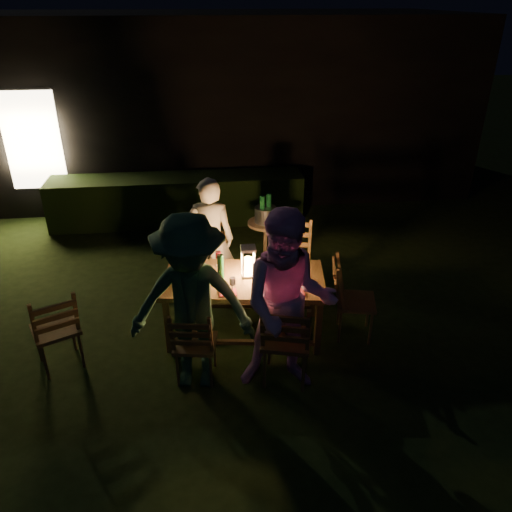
{
  "coord_description": "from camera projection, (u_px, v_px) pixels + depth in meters",
  "views": [
    {
      "loc": [
        -0.09,
        -4.28,
        3.47
      ],
      "look_at": [
        0.48,
        0.66,
        0.86
      ],
      "focal_mm": 35.0,
      "sensor_mm": 36.0,
      "label": 1
    }
  ],
  "objects": [
    {
      "name": "plate_near_right",
      "position": [
        286.0,
        288.0,
        5.24
      ],
      "size": [
        0.25,
        0.25,
        0.01
      ],
      "primitive_type": "cylinder",
      "color": "white",
      "rests_on": "dining_table"
    },
    {
      "name": "chair_end",
      "position": [
        353.0,
        313.0,
        5.62
      ],
      "size": [
        0.55,
        0.53,
        0.97
      ],
      "rotation": [
        0.0,
        0.0,
        -1.8
      ],
      "color": "#54371C",
      "rests_on": "ground"
    },
    {
      "name": "person_house_side",
      "position": [
        210.0,
        239.0,
        6.15
      ],
      "size": [
        0.63,
        0.46,
        1.6
      ],
      "primitive_type": "imported",
      "rotation": [
        0.0,
        0.0,
        3.0
      ],
      "color": "beige",
      "rests_on": "ground"
    },
    {
      "name": "chair_spare",
      "position": [
        59.0,
        342.0,
        5.14
      ],
      "size": [
        0.6,
        0.61,
        0.98
      ],
      "rotation": [
        0.0,
        0.0,
        0.44
      ],
      "color": "#54371C",
      "rests_on": "ground"
    },
    {
      "name": "wineglass_c",
      "position": [
        271.0,
        284.0,
        5.15
      ],
      "size": [
        0.06,
        0.06,
        0.18
      ],
      "primitive_type": null,
      "color": "#59070F",
      "rests_on": "dining_table"
    },
    {
      "name": "plate_far_right",
      "position": [
        284.0,
        268.0,
        5.63
      ],
      "size": [
        0.25,
        0.25,
        0.01
      ],
      "primitive_type": "cylinder",
      "color": "white",
      "rests_on": "dining_table"
    },
    {
      "name": "side_table",
      "position": [
        265.0,
        227.0,
        6.98
      ],
      "size": [
        0.5,
        0.5,
        0.67
      ],
      "color": "brown",
      "rests_on": "ground"
    },
    {
      "name": "ice_bucket",
      "position": [
        265.0,
        215.0,
        6.89
      ],
      "size": [
        0.3,
        0.3,
        0.22
      ],
      "primitive_type": "cylinder",
      "color": "#A5A8AD",
      "rests_on": "side_table"
    },
    {
      "name": "plate_near_left",
      "position": [
        191.0,
        287.0,
        5.26
      ],
      "size": [
        0.25,
        0.25,
        0.01
      ],
      "primitive_type": "cylinder",
      "color": "white",
      "rests_on": "dining_table"
    },
    {
      "name": "napkin_left",
      "position": [
        228.0,
        293.0,
        5.16
      ],
      "size": [
        0.18,
        0.14,
        0.01
      ],
      "primitive_type": "cube",
      "color": "red",
      "rests_on": "dining_table"
    },
    {
      "name": "dining_table",
      "position": [
        244.0,
        284.0,
        5.48
      ],
      "size": [
        1.86,
        1.11,
        0.73
      ],
      "rotation": [
        0.0,
        0.0,
        -0.14
      ],
      "color": "#54371C",
      "rests_on": "ground"
    },
    {
      "name": "chair_far_left",
      "position": [
        211.0,
        276.0,
        6.33
      ],
      "size": [
        0.48,
        0.51,
        1.03
      ],
      "rotation": [
        0.0,
        0.0,
        3.1
      ],
      "color": "#54371C",
      "rests_on": "ground"
    },
    {
      "name": "bottle_bucket_a",
      "position": [
        262.0,
        213.0,
        6.83
      ],
      "size": [
        0.07,
        0.07,
        0.32
      ],
      "primitive_type": "cylinder",
      "color": "#0F471E",
      "rests_on": "side_table"
    },
    {
      "name": "bottle_table",
      "position": [
        221.0,
        266.0,
        5.38
      ],
      "size": [
        0.07,
        0.07,
        0.28
      ],
      "primitive_type": "cylinder",
      "color": "#0F471E",
      "rests_on": "dining_table"
    },
    {
      "name": "plate_far_left",
      "position": [
        196.0,
        267.0,
        5.65
      ],
      "size": [
        0.25,
        0.25,
        0.01
      ],
      "primitive_type": "cylinder",
      "color": "white",
      "rests_on": "dining_table"
    },
    {
      "name": "wineglass_b",
      "position": [
        176.0,
        276.0,
        5.31
      ],
      "size": [
        0.06,
        0.06,
        0.18
      ],
      "primitive_type": null,
      "color": "#59070F",
      "rests_on": "dining_table"
    },
    {
      "name": "phone",
      "position": [
        183.0,
        291.0,
        5.19
      ],
      "size": [
        0.14,
        0.07,
        0.01
      ],
      "primitive_type": "cube",
      "color": "black",
      "rests_on": "dining_table"
    },
    {
      "name": "wineglass_d",
      "position": [
        300.0,
        264.0,
        5.55
      ],
      "size": [
        0.06,
        0.06,
        0.18
      ],
      "primitive_type": null,
      "color": "#59070F",
      "rests_on": "dining_table"
    },
    {
      "name": "chair_near_right",
      "position": [
        286.0,
        354.0,
        4.94
      ],
      "size": [
        0.58,
        0.6,
        1.04
      ],
      "rotation": [
        0.0,
        0.0,
        -0.27
      ],
      "color": "#54371C",
      "rests_on": "ground"
    },
    {
      "name": "garden_envelope",
      "position": [
        201.0,
        101.0,
        10.07
      ],
      "size": [
        40.0,
        40.0,
        3.2
      ],
      "color": "black",
      "rests_on": "ground"
    },
    {
      "name": "chair_near_left",
      "position": [
        196.0,
        355.0,
        4.98
      ],
      "size": [
        0.47,
        0.49,
        0.91
      ],
      "rotation": [
        0.0,
        0.0,
        -0.16
      ],
      "color": "#54371C",
      "rests_on": "ground"
    },
    {
      "name": "chair_far_right",
      "position": [
        290.0,
        276.0,
        6.31
      ],
      "size": [
        0.58,
        0.61,
        1.04
      ],
      "rotation": [
        0.0,
        0.0,
        2.87
      ],
      "color": "#54371C",
      "rests_on": "ground"
    },
    {
      "name": "wineglass_a",
      "position": [
        218.0,
        259.0,
        5.66
      ],
      "size": [
        0.06,
        0.06,
        0.18
      ],
      "primitive_type": null,
      "color": "#59070F",
      "rests_on": "dining_table"
    },
    {
      "name": "bottle_bucket_b",
      "position": [
        269.0,
        210.0,
        6.91
      ],
      "size": [
        0.07,
        0.07,
        0.32
      ],
      "primitive_type": "cylinder",
      "color": "#0F471E",
      "rests_on": "side_table"
    },
    {
      "name": "person_opp_right",
      "position": [
        288.0,
        304.0,
        4.61
      ],
      "size": [
        1.0,
        0.82,
        1.87
      ],
      "primitive_type": "imported",
      "rotation": [
        0.0,
        0.0,
        -0.14
      ],
      "color": "#EAA1DF",
      "rests_on": "ground"
    },
    {
      "name": "person_opp_left",
      "position": [
        191.0,
        305.0,
        4.64
      ],
      "size": [
        1.26,
        0.83,
        1.82
      ],
      "primitive_type": "imported",
      "rotation": [
        0.0,
        0.0,
        -0.14
      ],
      "color": "#2B5737",
      "rests_on": "ground"
    },
    {
      "name": "lantern",
      "position": [
        248.0,
        263.0,
        5.41
      ],
      "size": [
        0.16,
        0.16,
        0.35
      ],
      "color": "white",
      "rests_on": "dining_table"
    },
    {
      "name": "wineglass_e",
      "position": [
        233.0,
        285.0,
        5.14
      ],
      "size": [
        0.06,
        0.06,
        0.18
      ],
      "primitive_type": null,
      "color": "silver",
      "rests_on": "dining_table"
    },
    {
      "name": "napkin_right",
      "position": [
        295.0,
        293.0,
        5.16
      ],
      "size": [
        0.18,
        0.14,
        0.01
      ],
      "primitive_type": "cube",
      "color": "red",
      "rests_on": "dining_table"
    }
  ]
}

